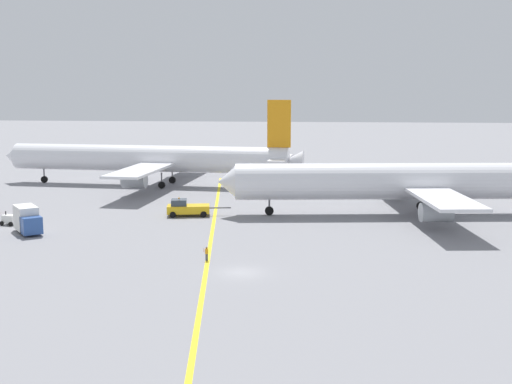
% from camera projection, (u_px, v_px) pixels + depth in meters
% --- Properties ---
extents(ground_plane, '(600.00, 600.00, 0.00)m').
position_uv_depth(ground_plane, '(241.00, 273.00, 66.46)').
color(ground_plane, gray).
extents(taxiway_stripe, '(15.69, 119.10, 0.01)m').
position_uv_depth(taxiway_stripe, '(210.00, 248.00, 76.76)').
color(taxiway_stripe, yellow).
rests_on(taxiway_stripe, ground).
extents(airliner_at_gate_left, '(60.41, 45.01, 16.65)m').
position_uv_depth(airliner_at_gate_left, '(151.00, 159.00, 125.09)').
color(airliner_at_gate_left, silver).
rests_on(airliner_at_gate_left, ground).
extents(airliner_being_pushed, '(56.14, 39.65, 16.38)m').
position_uv_depth(airliner_being_pushed, '(408.00, 182.00, 96.18)').
color(airliner_being_pushed, silver).
rests_on(airliner_being_pushed, ground).
extents(pushback_tug, '(9.57, 3.93, 2.79)m').
position_uv_depth(pushback_tug, '(187.00, 208.00, 95.80)').
color(pushback_tug, gold).
rests_on(pushback_tug, ground).
extents(gse_gpu_cart_small, '(2.40, 2.03, 1.90)m').
position_uv_depth(gse_gpu_cart_small, '(9.00, 219.00, 89.50)').
color(gse_gpu_cart_small, silver).
rests_on(gse_gpu_cart_small, ground).
extents(gse_catering_truck_tall, '(5.49, 6.08, 3.50)m').
position_uv_depth(gse_catering_truck_tall, '(28.00, 220.00, 84.32)').
color(gse_catering_truck_tall, '#2D5199').
rests_on(gse_catering_truck_tall, ground).
extents(ground_crew_wing_walker_right, '(0.50, 0.36, 1.57)m').
position_uv_depth(ground_crew_wing_walker_right, '(207.00, 254.00, 70.87)').
color(ground_crew_wing_walker_right, '#4C4C51').
rests_on(ground_crew_wing_walker_right, ground).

